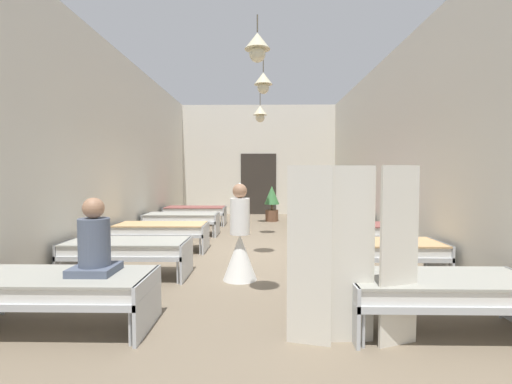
{
  "coord_description": "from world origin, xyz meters",
  "views": [
    {
      "loc": [
        0.15,
        -7.45,
        1.63
      ],
      "look_at": [
        0.0,
        1.17,
        1.18
      ],
      "focal_mm": 25.23,
      "sensor_mm": 36.0,
      "label": 1
    }
  ],
  "objects_px": {
    "bed_left_row_3": "(182,219)",
    "bed_right_row_4": "(320,211)",
    "privacy_screen": "(354,255)",
    "bed_left_row_1": "(128,249)",
    "potted_plant": "(272,201)",
    "bed_right_row_3": "(332,219)",
    "bed_right_row_2": "(349,230)",
    "bed_left_row_0": "(59,287)",
    "patient_seated_primary": "(94,245)",
    "nurse_near_aisle": "(240,245)",
    "bed_left_row_2": "(162,230)",
    "bed_left_row_4": "(195,211)",
    "bed_right_row_0": "(440,290)",
    "bed_right_row_1": "(379,250)"
  },
  "relations": [
    {
      "from": "bed_left_row_0",
      "to": "bed_right_row_3",
      "type": "xyz_separation_m",
      "value": [
        3.93,
        5.7,
        0.0
      ]
    },
    {
      "from": "bed_left_row_0",
      "to": "potted_plant",
      "type": "height_order",
      "value": "potted_plant"
    },
    {
      "from": "bed_left_row_3",
      "to": "privacy_screen",
      "type": "height_order",
      "value": "privacy_screen"
    },
    {
      "from": "patient_seated_primary",
      "to": "bed_left_row_2",
      "type": "bearing_deg",
      "value": 95.35
    },
    {
      "from": "bed_right_row_0",
      "to": "bed_right_row_3",
      "type": "height_order",
      "value": "same"
    },
    {
      "from": "bed_left_row_4",
      "to": "bed_right_row_4",
      "type": "height_order",
      "value": "same"
    },
    {
      "from": "bed_left_row_1",
      "to": "bed_right_row_4",
      "type": "distance_m",
      "value": 6.92
    },
    {
      "from": "bed_right_row_4",
      "to": "privacy_screen",
      "type": "distance_m",
      "value": 7.94
    },
    {
      "from": "bed_left_row_3",
      "to": "nurse_near_aisle",
      "type": "xyz_separation_m",
      "value": [
        1.77,
        -3.93,
        0.09
      ]
    },
    {
      "from": "bed_right_row_1",
      "to": "potted_plant",
      "type": "bearing_deg",
      "value": 102.71
    },
    {
      "from": "bed_left_row_3",
      "to": "potted_plant",
      "type": "xyz_separation_m",
      "value": [
        2.44,
        2.8,
        0.24
      ]
    },
    {
      "from": "bed_left_row_1",
      "to": "bed_left_row_2",
      "type": "bearing_deg",
      "value": 90.0
    },
    {
      "from": "potted_plant",
      "to": "bed_left_row_3",
      "type": "bearing_deg",
      "value": -131.07
    },
    {
      "from": "bed_left_row_1",
      "to": "nurse_near_aisle",
      "type": "bearing_deg",
      "value": -4.11
    },
    {
      "from": "bed_left_row_3",
      "to": "potted_plant",
      "type": "height_order",
      "value": "potted_plant"
    },
    {
      "from": "bed_left_row_3",
      "to": "bed_right_row_4",
      "type": "height_order",
      "value": "same"
    },
    {
      "from": "nurse_near_aisle",
      "to": "patient_seated_primary",
      "type": "relative_size",
      "value": 1.86
    },
    {
      "from": "bed_right_row_2",
      "to": "bed_left_row_1",
      "type": "bearing_deg",
      "value": -154.18
    },
    {
      "from": "bed_left_row_3",
      "to": "bed_right_row_4",
      "type": "relative_size",
      "value": 1.0
    },
    {
      "from": "bed_left_row_0",
      "to": "bed_right_row_4",
      "type": "bearing_deg",
      "value": 62.67
    },
    {
      "from": "bed_right_row_3",
      "to": "bed_right_row_4",
      "type": "relative_size",
      "value": 1.0
    },
    {
      "from": "potted_plant",
      "to": "patient_seated_primary",
      "type": "bearing_deg",
      "value": -103.91
    },
    {
      "from": "bed_right_row_2",
      "to": "potted_plant",
      "type": "relative_size",
      "value": 1.58
    },
    {
      "from": "bed_left_row_0",
      "to": "bed_left_row_3",
      "type": "bearing_deg",
      "value": 90.0
    },
    {
      "from": "bed_left_row_0",
      "to": "potted_plant",
      "type": "bearing_deg",
      "value": 73.99
    },
    {
      "from": "bed_right_row_4",
      "to": "nurse_near_aisle",
      "type": "height_order",
      "value": "nurse_near_aisle"
    },
    {
      "from": "bed_left_row_2",
      "to": "nurse_near_aisle",
      "type": "distance_m",
      "value": 2.7
    },
    {
      "from": "bed_right_row_1",
      "to": "potted_plant",
      "type": "relative_size",
      "value": 1.58
    },
    {
      "from": "bed_right_row_2",
      "to": "bed_left_row_3",
      "type": "distance_m",
      "value": 4.36
    },
    {
      "from": "bed_right_row_1",
      "to": "bed_left_row_4",
      "type": "relative_size",
      "value": 1.0
    },
    {
      "from": "bed_right_row_0",
      "to": "bed_left_row_1",
      "type": "xyz_separation_m",
      "value": [
        -3.93,
        1.9,
        0.0
      ]
    },
    {
      "from": "nurse_near_aisle",
      "to": "potted_plant",
      "type": "relative_size",
      "value": 1.24
    },
    {
      "from": "bed_right_row_0",
      "to": "bed_left_row_4",
      "type": "bearing_deg",
      "value": 117.33
    },
    {
      "from": "bed_left_row_3",
      "to": "bed_right_row_3",
      "type": "xyz_separation_m",
      "value": [
        3.93,
        0.0,
        0.0
      ]
    },
    {
      "from": "bed_right_row_0",
      "to": "nurse_near_aisle",
      "type": "bearing_deg",
      "value": 140.54
    },
    {
      "from": "bed_right_row_1",
      "to": "bed_left_row_3",
      "type": "bearing_deg",
      "value": 135.94
    },
    {
      "from": "bed_right_row_0",
      "to": "bed_left_row_3",
      "type": "xyz_separation_m",
      "value": [
        -3.93,
        5.7,
        0.0
      ]
    },
    {
      "from": "bed_left_row_1",
      "to": "potted_plant",
      "type": "xyz_separation_m",
      "value": [
        2.44,
        6.6,
        0.24
      ]
    },
    {
      "from": "bed_left_row_0",
      "to": "nurse_near_aisle",
      "type": "distance_m",
      "value": 2.51
    },
    {
      "from": "bed_left_row_2",
      "to": "bed_right_row_3",
      "type": "relative_size",
      "value": 1.0
    },
    {
      "from": "bed_left_row_4",
      "to": "bed_right_row_0",
      "type": "bearing_deg",
      "value": -62.67
    },
    {
      "from": "bed_left_row_4",
      "to": "bed_left_row_0",
      "type": "bearing_deg",
      "value": -90.0
    },
    {
      "from": "bed_right_row_4",
      "to": "nurse_near_aisle",
      "type": "relative_size",
      "value": 1.28
    },
    {
      "from": "bed_left_row_3",
      "to": "bed_left_row_4",
      "type": "distance_m",
      "value": 1.9
    },
    {
      "from": "bed_left_row_0",
      "to": "patient_seated_primary",
      "type": "relative_size",
      "value": 2.37
    },
    {
      "from": "bed_right_row_0",
      "to": "bed_left_row_3",
      "type": "relative_size",
      "value": 1.0
    },
    {
      "from": "bed_left_row_0",
      "to": "bed_right_row_4",
      "type": "distance_m",
      "value": 8.55
    },
    {
      "from": "bed_right_row_3",
      "to": "nurse_near_aisle",
      "type": "distance_m",
      "value": 4.48
    },
    {
      "from": "patient_seated_primary",
      "to": "privacy_screen",
      "type": "distance_m",
      "value": 2.65
    },
    {
      "from": "bed_right_row_0",
      "to": "privacy_screen",
      "type": "bearing_deg",
      "value": -164.05
    }
  ]
}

